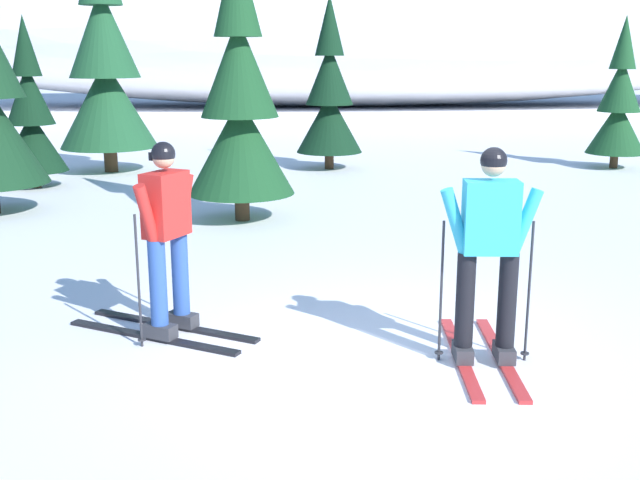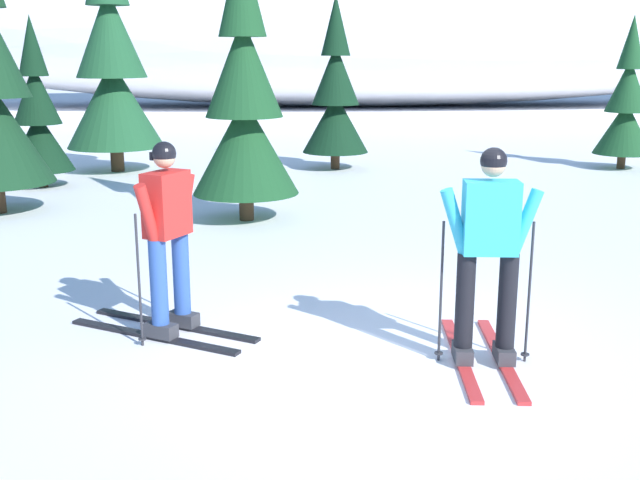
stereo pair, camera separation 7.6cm
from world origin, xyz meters
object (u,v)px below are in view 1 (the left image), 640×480
Objects in this scene: pine_tree_right at (329,97)px; pine_tree_far_right at (619,105)px; skier_cyan_jacket at (488,253)px; skier_red_jacket at (167,237)px; pine_tree_center_left at (105,67)px; pine_tree_far_left at (31,117)px; pine_tree_center_right at (240,105)px.

pine_tree_right is 1.13× the size of pine_tree_far_right.
skier_cyan_jacket is 1.00× the size of skier_red_jacket.
skier_red_jacket is at bearing -130.52° from pine_tree_far_right.
pine_tree_right is (4.63, 0.15, -0.64)m from pine_tree_center_left.
pine_tree_right is (2.09, 9.92, 0.63)m from skier_red_jacket.
pine_tree_center_left is 10.86m from pine_tree_far_right.
skier_red_jacket is 0.57× the size of pine_tree_far_left.
pine_tree_center_left is 1.42× the size of pine_tree_right.
skier_cyan_jacket is at bearing -16.65° from skier_red_jacket.
skier_red_jacket is at bearing -75.41° from pine_tree_center_left.
pine_tree_right is at bearing 20.25° from pine_tree_far_left.
pine_tree_center_right is at bearing -37.81° from pine_tree_far_left.
pine_tree_far_left is at bearing -117.02° from pine_tree_center_left.
pine_tree_center_left is at bearing 104.59° from skier_red_jacket.
pine_tree_center_right is at bearing -107.85° from pine_tree_right.
pine_tree_right is 6.20m from pine_tree_far_right.
pine_tree_center_left is (-5.16, 10.56, 1.24)m from skier_cyan_jacket.
pine_tree_far_left is at bearing 142.19° from pine_tree_center_right.
skier_cyan_jacket reaches higher than skier_red_jacket.
skier_cyan_jacket is 0.57× the size of pine_tree_far_left.
pine_tree_center_right is at bearing 111.44° from skier_cyan_jacket.
skier_red_jacket is 10.18m from pine_tree_center_left.
pine_tree_center_right is (-2.19, 5.57, 0.79)m from skier_cyan_jacket.
pine_tree_center_left is 5.83m from pine_tree_center_right.
pine_tree_far_right is at bearing 8.83° from pine_tree_far_left.
pine_tree_right reaches higher than pine_tree_far_right.
pine_tree_center_right is (0.43, 4.79, 0.81)m from skier_red_jacket.
skier_red_jacket is at bearing 163.35° from skier_cyan_jacket.
skier_cyan_jacket is 6.04m from pine_tree_center_right.
pine_tree_center_left is at bearing -178.16° from pine_tree_right.
pine_tree_center_right is (2.97, -4.99, -0.45)m from pine_tree_center_left.
pine_tree_far_right reaches higher than skier_cyan_jacket.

